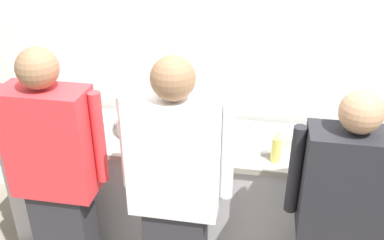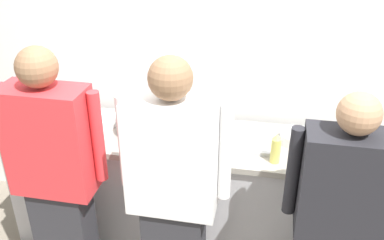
{
  "view_description": "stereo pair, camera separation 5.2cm",
  "coord_description": "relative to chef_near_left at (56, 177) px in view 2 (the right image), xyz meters",
  "views": [
    {
      "loc": [
        0.34,
        -2.16,
        2.37
      ],
      "look_at": [
        -0.1,
        0.3,
        1.07
      ],
      "focal_mm": 39.95,
      "sensor_mm": 36.0,
      "label": 1
    },
    {
      "loc": [
        0.39,
        -2.15,
        2.37
      ],
      "look_at": [
        -0.1,
        0.3,
        1.07
      ],
      "focal_mm": 39.95,
      "sensor_mm": 36.0,
      "label": 2
    }
  ],
  "objects": [
    {
      "name": "sheet_tray",
      "position": [
        1.02,
        0.6,
        0.02
      ],
      "size": [
        0.48,
        0.33,
        0.02
      ],
      "primitive_type": "cube",
      "rotation": [
        0.0,
        0.0,
        0.05
      ],
      "color": "#B7BABF",
      "rests_on": "prep_counter"
    },
    {
      "name": "mixing_bowl_steel",
      "position": [
        0.37,
        0.61,
        0.08
      ],
      "size": [
        0.39,
        0.39,
        0.14
      ],
      "primitive_type": "cylinder",
      "color": "#B7BABF",
      "rests_on": "prep_counter"
    },
    {
      "name": "chef_near_left",
      "position": [
        0.0,
        0.0,
        0.0
      ],
      "size": [
        0.62,
        0.24,
        1.71
      ],
      "color": "#2D2D33",
      "rests_on": "ground"
    },
    {
      "name": "squeeze_bottle_secondary",
      "position": [
        1.26,
        0.41,
        0.11
      ],
      "size": [
        0.06,
        0.06,
        0.2
      ],
      "color": "#E5E066",
      "rests_on": "prep_counter"
    },
    {
      "name": "prep_counter",
      "position": [
        0.81,
        0.6,
        -0.44
      ],
      "size": [
        2.87,
        0.64,
        0.91
      ],
      "color": "#B2B2B7",
      "rests_on": "ground"
    },
    {
      "name": "squeeze_bottle_primary",
      "position": [
        1.82,
        0.48,
        0.1
      ],
      "size": [
        0.05,
        0.05,
        0.19
      ],
      "color": "red",
      "rests_on": "prep_counter"
    },
    {
      "name": "chef_center",
      "position": [
        0.72,
        -0.03,
        0.01
      ],
      "size": [
        0.62,
        0.24,
        1.71
      ],
      "color": "#2D2D33",
      "rests_on": "ground"
    },
    {
      "name": "ramekin_yellow_sauce",
      "position": [
        1.49,
        0.43,
        0.03
      ],
      "size": [
        0.09,
        0.09,
        0.04
      ],
      "color": "white",
      "rests_on": "prep_counter"
    },
    {
      "name": "wall_back",
      "position": [
        0.81,
        1.05,
        0.55
      ],
      "size": [
        4.51,
        0.1,
        2.9
      ],
      "color": "white",
      "rests_on": "ground"
    },
    {
      "name": "deli_cup",
      "position": [
        0.72,
        0.42,
        0.06
      ],
      "size": [
        0.09,
        0.09,
        0.1
      ],
      "primitive_type": "cylinder",
      "color": "white",
      "rests_on": "prep_counter"
    },
    {
      "name": "ramekin_orange_sauce",
      "position": [
        -0.41,
        0.75,
        0.04
      ],
      "size": [
        0.1,
        0.1,
        0.05
      ],
      "color": "white",
      "rests_on": "prep_counter"
    },
    {
      "name": "chefs_knife",
      "position": [
        1.65,
        0.49,
        0.02
      ],
      "size": [
        0.28,
        0.03,
        0.02
      ],
      "color": "#B7BABF",
      "rests_on": "prep_counter"
    },
    {
      "name": "chef_far_right",
      "position": [
        1.61,
        -0.01,
        -0.06
      ],
      "size": [
        0.59,
        0.24,
        1.59
      ],
      "color": "#2D2D33",
      "rests_on": "ground"
    },
    {
      "name": "ramekin_green_sauce",
      "position": [
        1.72,
        0.63,
        0.03
      ],
      "size": [
        0.11,
        0.11,
        0.04
      ],
      "color": "white",
      "rests_on": "prep_counter"
    },
    {
      "name": "ramekin_red_sauce",
      "position": [
        1.96,
        0.74,
        0.04
      ],
      "size": [
        0.1,
        0.1,
        0.05
      ],
      "color": "white",
      "rests_on": "prep_counter"
    },
    {
      "name": "plate_stack_rear",
      "position": [
        0.0,
        0.65,
        0.05
      ],
      "size": [
        0.25,
        0.25,
        0.07
      ],
      "color": "white",
      "rests_on": "prep_counter"
    },
    {
      "name": "plate_stack_front",
      "position": [
        1.41,
        0.68,
        0.05
      ],
      "size": [
        0.24,
        0.24,
        0.07
      ],
      "color": "white",
      "rests_on": "prep_counter"
    },
    {
      "name": "squeeze_bottle_spare",
      "position": [
        -0.28,
        0.58,
        0.1
      ],
      "size": [
        0.06,
        0.06,
        0.2
      ],
      "color": "red",
      "rests_on": "prep_counter"
    }
  ]
}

